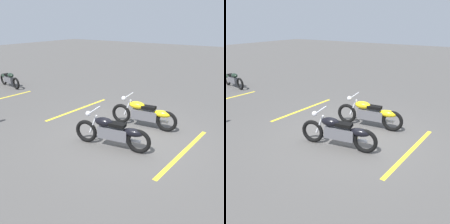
# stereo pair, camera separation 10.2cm
# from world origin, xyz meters

# --- Properties ---
(ground_plane) EXTENTS (60.00, 60.00, 0.00)m
(ground_plane) POSITION_xyz_m (0.00, 0.00, 0.00)
(ground_plane) COLOR #514F4C
(motorcycle_bright_foreground) EXTENTS (2.23, 0.66, 1.04)m
(motorcycle_bright_foreground) POSITION_xyz_m (-0.04, -0.88, 0.46)
(motorcycle_bright_foreground) COLOR black
(motorcycle_bright_foreground) RESTS_ON ground
(motorcycle_dark_foreground) EXTENTS (2.21, 0.72, 1.04)m
(motorcycle_dark_foreground) POSITION_xyz_m (0.01, 0.85, 0.46)
(motorcycle_dark_foreground) COLOR black
(motorcycle_dark_foreground) RESTS_ON ground
(motorcycle_row_far_left) EXTENTS (2.01, 0.44, 0.76)m
(motorcycle_row_far_left) POSITION_xyz_m (8.28, -1.58, 0.42)
(motorcycle_row_far_left) COLOR black
(motorcycle_row_far_left) RESTS_ON ground
(parking_stripe_near) EXTENTS (0.31, 3.20, 0.01)m
(parking_stripe_near) POSITION_xyz_m (-1.68, -0.00, 0.00)
(parking_stripe_near) COLOR yellow
(parking_stripe_near) RESTS_ON ground
(parking_stripe_mid) EXTENTS (0.31, 3.20, 0.01)m
(parking_stripe_mid) POSITION_xyz_m (2.92, -0.96, 0.00)
(parking_stripe_mid) COLOR yellow
(parking_stripe_mid) RESTS_ON ground
(parking_stripe_far) EXTENTS (0.31, 3.20, 0.01)m
(parking_stripe_far) POSITION_xyz_m (6.75, -0.01, 0.00)
(parking_stripe_far) COLOR yellow
(parking_stripe_far) RESTS_ON ground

